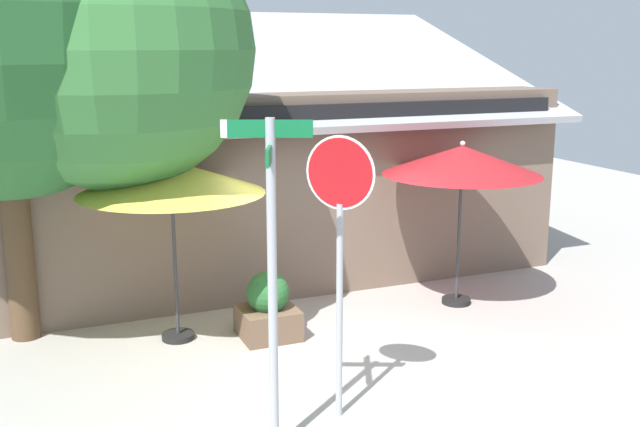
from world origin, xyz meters
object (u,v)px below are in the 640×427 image
(patio_umbrella_crimson_center, at_px, (462,161))
(sidewalk_planter, at_px, (268,309))
(street_sign_post, at_px, (272,258))
(shade_tree, at_px, (32,23))
(stop_sign, at_px, (340,226))
(patio_umbrella_mustard_left, at_px, (171,178))

(patio_umbrella_crimson_center, height_order, sidewalk_planter, patio_umbrella_crimson_center)
(street_sign_post, bearing_deg, shade_tree, 114.75)
(stop_sign, xyz_separation_m, patio_umbrella_mustard_left, (-1.15, 2.80, 0.12))
(stop_sign, bearing_deg, sidewalk_planter, 89.67)
(street_sign_post, relative_size, shade_tree, 0.49)
(street_sign_post, xyz_separation_m, sidewalk_planter, (0.89, 2.81, -1.56))
(street_sign_post, xyz_separation_m, patio_umbrella_crimson_center, (4.01, 2.98, 0.26))
(stop_sign, relative_size, sidewalk_planter, 3.29)
(street_sign_post, height_order, patio_umbrella_mustard_left, street_sign_post)
(street_sign_post, bearing_deg, patio_umbrella_mustard_left, 94.84)
(street_sign_post, relative_size, patio_umbrella_crimson_center, 1.29)
(patio_umbrella_crimson_center, relative_size, shade_tree, 0.38)
(patio_umbrella_mustard_left, distance_m, sidewalk_planter, 2.19)
(street_sign_post, relative_size, patio_umbrella_mustard_left, 1.30)
(patio_umbrella_mustard_left, xyz_separation_m, patio_umbrella_crimson_center, (4.28, -0.21, 0.00))
(patio_umbrella_mustard_left, xyz_separation_m, shade_tree, (-1.52, 0.69, 1.96))
(shade_tree, bearing_deg, patio_umbrella_mustard_left, -24.28)
(sidewalk_planter, bearing_deg, stop_sign, -90.33)
(stop_sign, bearing_deg, street_sign_post, -155.55)
(stop_sign, xyz_separation_m, patio_umbrella_crimson_center, (3.14, 2.59, 0.12))
(street_sign_post, distance_m, stop_sign, 0.97)
(patio_umbrella_mustard_left, relative_size, patio_umbrella_crimson_center, 1.00)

